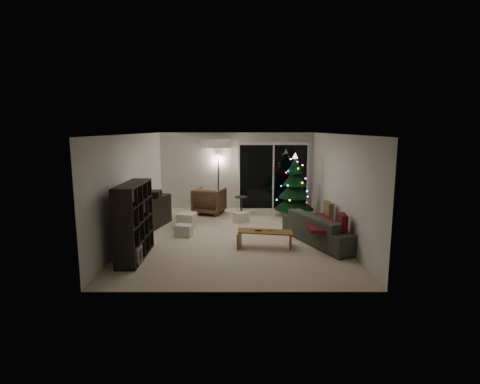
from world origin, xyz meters
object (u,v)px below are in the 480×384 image
object	(u,v)px
media_cabinet	(153,212)
coffee_table	(265,239)
armchair	(209,201)
sofa	(324,229)
bookshelf	(125,221)
christmas_tree	(295,185)

from	to	relation	value
media_cabinet	coffee_table	world-z (taller)	media_cabinet
media_cabinet	armchair	world-z (taller)	armchair
media_cabinet	sofa	world-z (taller)	media_cabinet
bookshelf	christmas_tree	size ratio (longest dim) A/B	0.81
bookshelf	christmas_tree	bearing A→B (deg)	28.35
armchair	christmas_tree	world-z (taller)	christmas_tree
armchair	sofa	xyz separation A→B (m)	(2.90, -3.00, -0.07)
media_cabinet	armchair	xyz separation A→B (m)	(1.40, 1.50, 0.00)
bookshelf	christmas_tree	xyz separation A→B (m)	(3.99, 3.68, 0.18)
bookshelf	sofa	world-z (taller)	bookshelf
bookshelf	coffee_table	distance (m)	3.03
armchair	coffee_table	distance (m)	3.69
bookshelf	coffee_table	size ratio (longest dim) A/B	1.28
sofa	coffee_table	distance (m)	1.45
bookshelf	christmas_tree	world-z (taller)	christmas_tree
armchair	christmas_tree	distance (m)	2.67
bookshelf	sofa	bearing A→B (deg)	-1.06
christmas_tree	coffee_table	bearing A→B (deg)	-109.68
armchair	sofa	size ratio (longest dim) A/B	0.39
sofa	coffee_table	size ratio (longest dim) A/B	1.91
media_cabinet	coffee_table	size ratio (longest dim) A/B	1.06
media_cabinet	coffee_table	xyz separation A→B (m)	(2.91, -1.86, -0.21)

